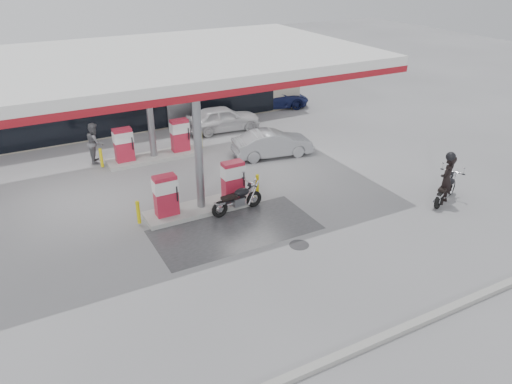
{
  "coord_description": "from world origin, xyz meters",
  "views": [
    {
      "loc": [
        -6.32,
        -14.3,
        9.37
      ],
      "look_at": [
        1.5,
        0.25,
        1.2
      ],
      "focal_mm": 35.0,
      "sensor_mm": 36.0,
      "label": 1
    }
  ],
  "objects_px": {
    "pump_island_far": "(153,145)",
    "parked_car_right": "(274,98)",
    "sedan_white": "(223,118)",
    "main_motorcycle": "(446,190)",
    "pump_island_near": "(201,194)",
    "attendant": "(95,143)",
    "biker_main": "(447,180)",
    "hatchback_silver": "(273,144)",
    "parked_motorcycle": "(238,200)"
  },
  "relations": [
    {
      "from": "main_motorcycle",
      "to": "hatchback_silver",
      "type": "bearing_deg",
      "value": 91.68
    },
    {
      "from": "pump_island_far",
      "to": "sedan_white",
      "type": "xyz_separation_m",
      "value": [
        4.75,
        2.2,
        -0.0
      ]
    },
    {
      "from": "pump_island_far",
      "to": "biker_main",
      "type": "relative_size",
      "value": 2.48
    },
    {
      "from": "biker_main",
      "to": "parked_car_right",
      "type": "relative_size",
      "value": 0.46
    },
    {
      "from": "main_motorcycle",
      "to": "pump_island_far",
      "type": "bearing_deg",
      "value": 107.61
    },
    {
      "from": "sedan_white",
      "to": "main_motorcycle",
      "type": "bearing_deg",
      "value": -155.25
    },
    {
      "from": "parked_motorcycle",
      "to": "hatchback_silver",
      "type": "xyz_separation_m",
      "value": [
        4.09,
        4.39,
        0.13
      ]
    },
    {
      "from": "pump_island_near",
      "to": "parked_car_right",
      "type": "xyz_separation_m",
      "value": [
        9.53,
        10.78,
        -0.09
      ]
    },
    {
      "from": "main_motorcycle",
      "to": "pump_island_near",
      "type": "bearing_deg",
      "value": 131.68
    },
    {
      "from": "pump_island_near",
      "to": "pump_island_far",
      "type": "height_order",
      "value": "same"
    },
    {
      "from": "biker_main",
      "to": "hatchback_silver",
      "type": "distance_m",
      "value": 8.46
    },
    {
      "from": "parked_motorcycle",
      "to": "attendant",
      "type": "relative_size",
      "value": 1.17
    },
    {
      "from": "parked_motorcycle",
      "to": "sedan_white",
      "type": "xyz_separation_m",
      "value": [
        3.53,
        8.99,
        0.19
      ]
    },
    {
      "from": "parked_motorcycle",
      "to": "pump_island_near",
      "type": "bearing_deg",
      "value": 141.81
    },
    {
      "from": "pump_island_near",
      "to": "main_motorcycle",
      "type": "height_order",
      "value": "pump_island_near"
    },
    {
      "from": "pump_island_near",
      "to": "pump_island_far",
      "type": "distance_m",
      "value": 6.0
    },
    {
      "from": "parked_car_right",
      "to": "sedan_white",
      "type": "bearing_deg",
      "value": 133.92
    },
    {
      "from": "sedan_white",
      "to": "hatchback_silver",
      "type": "relative_size",
      "value": 1.06
    },
    {
      "from": "pump_island_far",
      "to": "parked_car_right",
      "type": "distance_m",
      "value": 10.66
    },
    {
      "from": "pump_island_near",
      "to": "parked_motorcycle",
      "type": "xyz_separation_m",
      "value": [
        1.22,
        -0.79,
        -0.2
      ]
    },
    {
      "from": "pump_island_far",
      "to": "main_motorcycle",
      "type": "height_order",
      "value": "pump_island_far"
    },
    {
      "from": "pump_island_near",
      "to": "attendant",
      "type": "relative_size",
      "value": 2.66
    },
    {
      "from": "biker_main",
      "to": "hatchback_silver",
      "type": "xyz_separation_m",
      "value": [
        -3.56,
        7.66,
        -0.39
      ]
    },
    {
      "from": "pump_island_near",
      "to": "biker_main",
      "type": "distance_m",
      "value": 9.76
    },
    {
      "from": "pump_island_far",
      "to": "parked_car_right",
      "type": "relative_size",
      "value": 1.15
    },
    {
      "from": "pump_island_far",
      "to": "biker_main",
      "type": "height_order",
      "value": "biker_main"
    },
    {
      "from": "main_motorcycle",
      "to": "attendant",
      "type": "height_order",
      "value": "attendant"
    },
    {
      "from": "parked_car_right",
      "to": "pump_island_far",
      "type": "bearing_deg",
      "value": 132.21
    },
    {
      "from": "sedan_white",
      "to": "pump_island_far",
      "type": "bearing_deg",
      "value": 120.19
    },
    {
      "from": "parked_motorcycle",
      "to": "hatchback_silver",
      "type": "height_order",
      "value": "hatchback_silver"
    },
    {
      "from": "biker_main",
      "to": "attendant",
      "type": "height_order",
      "value": "biker_main"
    },
    {
      "from": "attendant",
      "to": "hatchback_silver",
      "type": "height_order",
      "value": "attendant"
    },
    {
      "from": "biker_main",
      "to": "sedan_white",
      "type": "height_order",
      "value": "biker_main"
    },
    {
      "from": "pump_island_near",
      "to": "biker_main",
      "type": "relative_size",
      "value": 2.48
    },
    {
      "from": "main_motorcycle",
      "to": "hatchback_silver",
      "type": "xyz_separation_m",
      "value": [
        -3.74,
        7.58,
        0.14
      ]
    },
    {
      "from": "pump_island_far",
      "to": "parked_motorcycle",
      "type": "distance_m",
      "value": 6.9
    },
    {
      "from": "pump_island_near",
      "to": "parked_motorcycle",
      "type": "bearing_deg",
      "value": -32.98
    },
    {
      "from": "pump_island_far",
      "to": "parked_motorcycle",
      "type": "height_order",
      "value": "pump_island_far"
    },
    {
      "from": "biker_main",
      "to": "sedan_white",
      "type": "distance_m",
      "value": 12.94
    },
    {
      "from": "main_motorcycle",
      "to": "parked_car_right",
      "type": "bearing_deg",
      "value": 63.53
    },
    {
      "from": "attendant",
      "to": "parked_car_right",
      "type": "height_order",
      "value": "attendant"
    },
    {
      "from": "sedan_white",
      "to": "parked_car_right",
      "type": "height_order",
      "value": "sedan_white"
    },
    {
      "from": "main_motorcycle",
      "to": "biker_main",
      "type": "xyz_separation_m",
      "value": [
        -0.18,
        -0.09,
        0.53
      ]
    },
    {
      "from": "pump_island_far",
      "to": "parked_motorcycle",
      "type": "xyz_separation_m",
      "value": [
        1.22,
        -6.79,
        -0.2
      ]
    },
    {
      "from": "pump_island_far",
      "to": "sedan_white",
      "type": "height_order",
      "value": "pump_island_far"
    },
    {
      "from": "pump_island_near",
      "to": "attendant",
      "type": "xyz_separation_m",
      "value": [
        -2.52,
        7.0,
        0.25
      ]
    },
    {
      "from": "parked_motorcycle",
      "to": "pump_island_far",
      "type": "bearing_deg",
      "value": 94.97
    },
    {
      "from": "attendant",
      "to": "pump_island_near",
      "type": "bearing_deg",
      "value": -147.94
    },
    {
      "from": "main_motorcycle",
      "to": "sedan_white",
      "type": "height_order",
      "value": "sedan_white"
    },
    {
      "from": "parked_motorcycle",
      "to": "sedan_white",
      "type": "height_order",
      "value": "sedan_white"
    }
  ]
}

